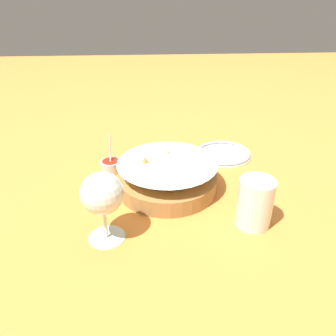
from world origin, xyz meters
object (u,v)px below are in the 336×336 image
object	(u,v)px
sauce_cup	(111,165)
wine_glass	(102,195)
beer_mug	(254,204)
food_basket	(168,177)
side_plate	(224,153)

from	to	relation	value
sauce_cup	wine_glass	bearing A→B (deg)	-177.17
sauce_cup	beer_mug	size ratio (longest dim) A/B	0.84
wine_glass	food_basket	bearing A→B (deg)	-37.94
food_basket	sauce_cup	size ratio (longest dim) A/B	2.54
sauce_cup	beer_mug	xyz separation A→B (m)	(-0.26, -0.34, 0.03)
beer_mug	side_plate	world-z (taller)	beer_mug
wine_glass	beer_mug	xyz separation A→B (m)	(0.03, -0.33, -0.06)
wine_glass	beer_mug	bearing A→B (deg)	-85.11
wine_glass	side_plate	bearing A→B (deg)	-42.14
food_basket	side_plate	distance (m)	0.27
food_basket	wine_glass	xyz separation A→B (m)	(-0.19, 0.14, 0.07)
sauce_cup	wine_glass	xyz separation A→B (m)	(-0.29, -0.01, 0.09)
food_basket	side_plate	world-z (taller)	food_basket
wine_glass	side_plate	size ratio (longest dim) A/B	0.91
food_basket	wine_glass	distance (m)	0.25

